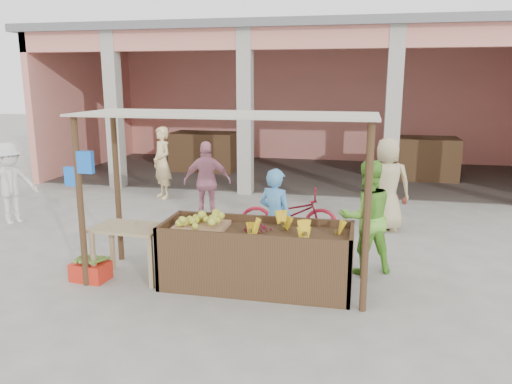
% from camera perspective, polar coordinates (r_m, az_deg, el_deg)
% --- Properties ---
extents(ground, '(60.00, 60.00, 0.00)m').
position_cam_1_polar(ground, '(7.20, -3.89, -10.36)').
color(ground, gray).
rests_on(ground, ground).
extents(market_building, '(14.40, 6.40, 4.20)m').
position_cam_1_polar(market_building, '(15.38, 5.57, 12.27)').
color(market_building, '#E58678').
rests_on(market_building, ground).
extents(fruit_stall, '(2.60, 0.95, 0.80)m').
position_cam_1_polar(fruit_stall, '(6.93, 0.07, -7.69)').
color(fruit_stall, '#49321D').
rests_on(fruit_stall, ground).
extents(stall_awning, '(4.09, 1.35, 2.39)m').
position_cam_1_polar(stall_awning, '(6.73, -4.12, 5.51)').
color(stall_awning, '#49321D').
rests_on(stall_awning, ground).
extents(banana_heap, '(1.22, 0.67, 0.22)m').
position_cam_1_polar(banana_heap, '(6.65, 4.11, -3.98)').
color(banana_heap, yellow).
rests_on(banana_heap, fruit_stall).
extents(melon_tray, '(0.70, 0.61, 0.19)m').
position_cam_1_polar(melon_tray, '(6.95, -6.30, -3.47)').
color(melon_tray, '#A37654').
rests_on(melon_tray, fruit_stall).
extents(berry_heap, '(0.43, 0.35, 0.14)m').
position_cam_1_polar(berry_heap, '(6.79, 0.01, -3.98)').
color(berry_heap, maroon).
rests_on(berry_heap, fruit_stall).
extents(side_table, '(1.00, 0.69, 0.78)m').
position_cam_1_polar(side_table, '(7.36, -14.26, -4.85)').
color(side_table, tan).
rests_on(side_table, ground).
extents(papaya_pile, '(0.70, 0.40, 0.20)m').
position_cam_1_polar(papaya_pile, '(7.30, -14.36, -3.07)').
color(papaya_pile, '#418B2D').
rests_on(papaya_pile, side_table).
extents(red_crate, '(0.53, 0.41, 0.26)m').
position_cam_1_polar(red_crate, '(7.63, -18.37, -8.58)').
color(red_crate, red).
rests_on(red_crate, ground).
extents(plantain_bundle, '(0.39, 0.27, 0.08)m').
position_cam_1_polar(plantain_bundle, '(7.57, -18.46, -7.39)').
color(plantain_bundle, olive).
rests_on(plantain_bundle, red_crate).
extents(produce_sacks, '(0.85, 0.80, 0.64)m').
position_cam_1_polar(produce_sacks, '(12.02, 15.79, 0.28)').
color(produce_sacks, maroon).
rests_on(produce_sacks, ground).
extents(vendor_blue, '(0.74, 0.66, 1.64)m').
position_cam_1_polar(vendor_blue, '(7.56, 2.23, -2.62)').
color(vendor_blue, '#56A5E8').
rests_on(vendor_blue, ground).
extents(vendor_green, '(0.98, 0.78, 1.78)m').
position_cam_1_polar(vendor_green, '(7.51, 12.48, -2.45)').
color(vendor_green, '#6DBD37').
rests_on(vendor_green, ground).
extents(motorcycle, '(0.80, 1.89, 0.96)m').
position_cam_1_polar(motorcycle, '(8.94, 3.72, -2.46)').
color(motorcycle, maroon).
rests_on(motorcycle, ground).
extents(shopper_a, '(1.07, 1.25, 1.74)m').
position_cam_1_polar(shopper_a, '(10.98, -26.28, 1.21)').
color(shopper_a, silver).
rests_on(shopper_a, ground).
extents(shopper_b, '(1.11, 0.74, 1.73)m').
position_cam_1_polar(shopper_b, '(10.05, -5.59, 1.49)').
color(shopper_b, '#CE8196').
rests_on(shopper_b, ground).
extents(shopper_c, '(0.99, 0.68, 1.97)m').
position_cam_1_polar(shopper_c, '(9.69, 14.74, 1.41)').
color(shopper_c, tan).
rests_on(shopper_c, ground).
extents(shopper_e, '(0.83, 0.82, 1.79)m').
position_cam_1_polar(shopper_e, '(12.20, -10.68, 3.47)').
color(shopper_e, '#F1CF8B').
rests_on(shopper_e, ground).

